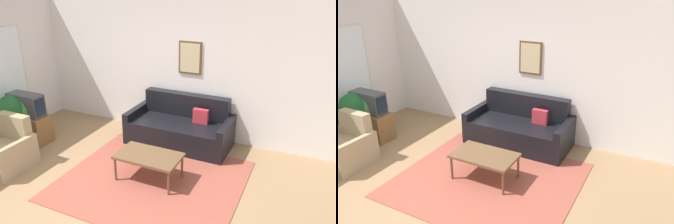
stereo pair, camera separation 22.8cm
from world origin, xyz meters
TOP-DOWN VIEW (x-y plane):
  - ground_plane at (0.00, 0.00)m, footprint 16.00×16.00m
  - area_rug at (0.57, 0.84)m, footprint 2.68×2.38m
  - wall_back at (0.00, 2.66)m, footprint 8.00×0.09m
  - couch at (0.47, 2.19)m, footprint 1.90×0.90m
  - coffee_table at (0.51, 0.85)m, footprint 0.97×0.58m
  - tv_stand at (-2.17, 1.08)m, footprint 0.80×0.41m
  - tv at (-2.17, 1.08)m, footprint 0.69×0.28m
  - armchair at (-1.79, 0.19)m, footprint 0.79×0.76m
  - potted_plant_tall at (-2.34, 0.91)m, footprint 0.59×0.59m
  - potted_plant_by_window at (-2.35, 1.40)m, footprint 0.43×0.43m
  - potted_plant_small at (-2.29, 1.08)m, footprint 0.64×0.64m

SIDE VIEW (x-z plane):
  - ground_plane at x=0.00m, z-range 0.00..0.00m
  - area_rug at x=0.57m, z-range 0.00..0.01m
  - tv_stand at x=-2.17m, z-range 0.00..0.53m
  - armchair at x=-1.79m, z-range -0.14..0.70m
  - couch at x=0.47m, z-range -0.14..0.75m
  - coffee_table at x=0.51m, z-range 0.18..0.60m
  - potted_plant_by_window at x=-2.35m, z-range 0.08..0.81m
  - potted_plant_small at x=-2.29m, z-range 0.12..1.05m
  - potted_plant_tall at x=-2.34m, z-range 0.13..1.07m
  - tv at x=-2.17m, z-range 0.53..0.95m
  - wall_back at x=0.00m, z-range 0.00..2.70m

